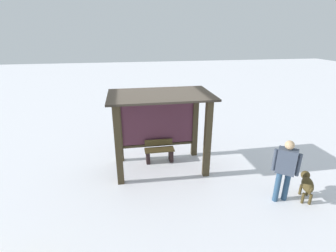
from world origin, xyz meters
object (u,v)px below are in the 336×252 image
Objects in this scene: bus_shelter at (160,116)px; dog at (307,184)px; bench_left_inside at (159,152)px; person_walking at (286,166)px.

bus_shelter is 4.48m from dog.
bus_shelter is 1.36m from bench_left_inside.
bench_left_inside is at bearing 90.00° from bus_shelter.
bus_shelter is 3.79m from person_walking.
dog is at bearing -36.58° from bench_left_inside.
dog is (3.54, -2.45, -1.25)m from bus_shelter.
bus_shelter reaches higher than person_walking.
bench_left_inside is 1.15× the size of dog.
bus_shelter is 1.79× the size of person_walking.
bus_shelter reaches higher than bench_left_inside.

